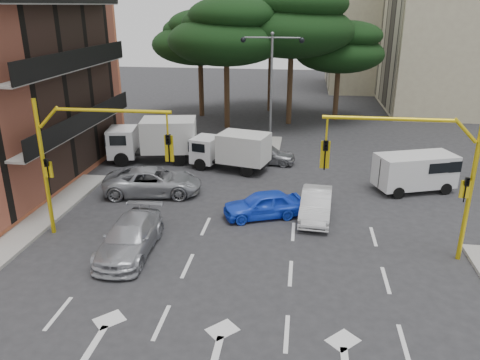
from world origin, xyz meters
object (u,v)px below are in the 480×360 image
object	(u,v)px
car_white_hatch	(316,205)
car_blue_compact	(263,204)
signal_mast_right	(424,165)
box_truck_a	(153,140)
signal_mast_left	(82,151)
car_silver_wagon	(130,237)
street_lamp_center	(272,71)
car_silver_cross_b	(266,154)
van_white	(415,172)
car_silver_cross_a	(153,181)
box_truck_b	(231,151)

from	to	relation	value
car_white_hatch	car_blue_compact	bearing A→B (deg)	-169.14
signal_mast_right	box_truck_a	size ratio (longest dim) A/B	1.07
signal_mast_left	car_silver_wagon	bearing A→B (deg)	-28.81
street_lamp_center	car_silver_wagon	distance (m)	16.61
signal_mast_left	car_silver_cross_b	xyz separation A→B (m)	(6.80, 11.01, -3.26)
car_blue_compact	car_silver_wagon	xyz separation A→B (m)	(-5.05, -4.14, 0.04)
signal_mast_left	van_white	xyz separation A→B (m)	(15.13, 7.40, -2.84)
signal_mast_right	signal_mast_left	distance (m)	13.61
car_silver_cross_a	box_truck_b	bearing A→B (deg)	-46.81
car_white_hatch	box_truck_a	bearing A→B (deg)	148.62
car_silver_cross_a	car_silver_wagon	bearing A→B (deg)	-179.85
signal_mast_right	car_silver_cross_a	world-z (taller)	signal_mast_right
box_truck_b	van_white	bearing A→B (deg)	-87.00
car_silver_wagon	car_silver_cross_b	xyz separation A→B (m)	(4.55, 12.25, -0.06)
car_silver_wagon	car_silver_cross_b	world-z (taller)	car_silver_wagon
street_lamp_center	car_silver_cross_b	distance (m)	5.66
signal_mast_right	signal_mast_left	xyz separation A→B (m)	(-13.61, 0.00, 0.00)
car_silver_cross_a	box_truck_a	size ratio (longest dim) A/B	0.91
car_silver_cross_a	car_silver_cross_b	size ratio (longest dim) A/B	1.40
van_white	signal_mast_right	bearing A→B (deg)	-31.30
street_lamp_center	car_silver_cross_a	bearing A→B (deg)	-121.73
car_silver_cross_a	box_truck_a	bearing A→B (deg)	7.88
car_blue_compact	box_truck_b	xyz separation A→B (m)	(-2.58, 6.61, 0.54)
signal_mast_left	street_lamp_center	distance (m)	15.65
street_lamp_center	box_truck_b	world-z (taller)	street_lamp_center
car_silver_wagon	car_silver_cross_b	distance (m)	13.07
car_silver_cross_b	box_truck_b	bearing A→B (deg)	130.83
car_white_hatch	car_silver_wagon	world-z (taller)	car_silver_wagon
car_silver_cross_a	box_truck_b	world-z (taller)	box_truck_b
signal_mast_right	car_white_hatch	distance (m)	5.92
signal_mast_right	box_truck_a	world-z (taller)	signal_mast_right
box_truck_a	box_truck_b	distance (m)	5.26
signal_mast_right	street_lamp_center	size ratio (longest dim) A/B	0.77
car_silver_cross_a	signal_mast_left	bearing A→B (deg)	157.04
car_blue_compact	box_truck_a	bearing A→B (deg)	-155.48
car_blue_compact	signal_mast_right	bearing A→B (deg)	44.35
street_lamp_center	car_silver_wagon	world-z (taller)	street_lamp_center
street_lamp_center	van_white	size ratio (longest dim) A/B	1.87
signal_mast_left	car_silver_wagon	xyz separation A→B (m)	(2.25, -1.24, -3.20)
car_silver_cross_a	signal_mast_right	bearing A→B (deg)	-121.10
car_blue_compact	street_lamp_center	bearing A→B (deg)	161.60
signal_mast_left	car_silver_cross_b	world-z (taller)	signal_mast_left
car_silver_cross_b	van_white	bearing A→B (deg)	-108.44
car_silver_cross_b	signal_mast_right	bearing A→B (deg)	-143.30
car_white_hatch	car_silver_cross_a	size ratio (longest dim) A/B	0.78
car_silver_cross_a	box_truck_b	distance (m)	5.71
box_truck_b	street_lamp_center	bearing A→B (deg)	-10.36
signal_mast_right	car_silver_cross_b	distance (m)	13.35
signal_mast_left	car_silver_cross_a	bearing A→B (deg)	76.10
street_lamp_center	box_truck_b	xyz separation A→B (m)	(-2.08, -4.50, -4.25)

